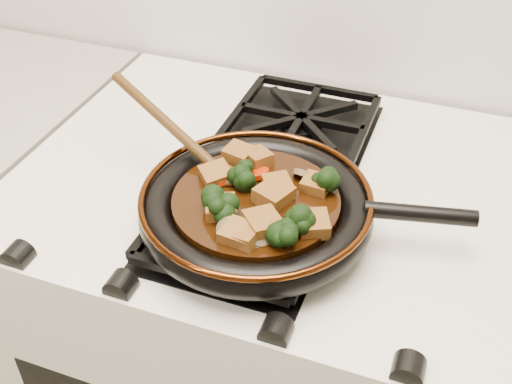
% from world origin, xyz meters
% --- Properties ---
extents(stove, '(0.76, 0.60, 0.90)m').
position_xyz_m(stove, '(0.00, 1.69, 0.45)').
color(stove, white).
rests_on(stove, ground).
extents(burner_grate_front, '(0.23, 0.23, 0.03)m').
position_xyz_m(burner_grate_front, '(0.00, 1.55, 0.91)').
color(burner_grate_front, black).
rests_on(burner_grate_front, stove).
extents(burner_grate_back, '(0.23, 0.23, 0.03)m').
position_xyz_m(burner_grate_back, '(0.00, 1.83, 0.91)').
color(burner_grate_back, black).
rests_on(burner_grate_back, stove).
extents(skillet, '(0.43, 0.31, 0.05)m').
position_xyz_m(skillet, '(0.02, 1.57, 0.94)').
color(skillet, black).
rests_on(skillet, burner_grate_front).
extents(braising_sauce, '(0.22, 0.22, 0.02)m').
position_xyz_m(braising_sauce, '(0.02, 1.56, 0.95)').
color(braising_sauce, black).
rests_on(braising_sauce, skillet).
extents(tofu_cube_0, '(0.05, 0.05, 0.02)m').
position_xyz_m(tofu_cube_0, '(0.04, 1.59, 0.97)').
color(tofu_cube_0, brown).
rests_on(tofu_cube_0, braising_sauce).
extents(tofu_cube_1, '(0.04, 0.04, 0.02)m').
position_xyz_m(tofu_cube_1, '(0.03, 1.49, 0.97)').
color(tofu_cube_1, brown).
rests_on(tofu_cube_1, braising_sauce).
extents(tofu_cube_2, '(0.05, 0.05, 0.02)m').
position_xyz_m(tofu_cube_2, '(-0.01, 1.52, 0.97)').
color(tofu_cube_2, brown).
rests_on(tofu_cube_2, braising_sauce).
extents(tofu_cube_3, '(0.04, 0.04, 0.02)m').
position_xyz_m(tofu_cube_3, '(0.09, 1.61, 0.97)').
color(tofu_cube_3, brown).
rests_on(tofu_cube_3, braising_sauce).
extents(tofu_cube_4, '(0.05, 0.05, 0.03)m').
position_xyz_m(tofu_cube_4, '(0.04, 1.57, 0.97)').
color(tofu_cube_4, brown).
rests_on(tofu_cube_4, braising_sauce).
extents(tofu_cube_5, '(0.06, 0.06, 0.03)m').
position_xyz_m(tofu_cube_5, '(0.05, 1.51, 0.97)').
color(tofu_cube_5, brown).
rests_on(tofu_cube_5, braising_sauce).
extents(tofu_cube_6, '(0.05, 0.05, 0.03)m').
position_xyz_m(tofu_cube_6, '(-0.05, 1.58, 0.97)').
color(tofu_cube_6, brown).
rests_on(tofu_cube_6, braising_sauce).
extents(tofu_cube_7, '(0.05, 0.05, 0.02)m').
position_xyz_m(tofu_cube_7, '(-0.01, 1.64, 0.97)').
color(tofu_cube_7, brown).
rests_on(tofu_cube_7, braising_sauce).
extents(tofu_cube_8, '(0.04, 0.04, 0.03)m').
position_xyz_m(tofu_cube_8, '(0.02, 1.49, 0.97)').
color(tofu_cube_8, brown).
rests_on(tofu_cube_8, braising_sauce).
extents(tofu_cube_9, '(0.04, 0.04, 0.02)m').
position_xyz_m(tofu_cube_9, '(-0.03, 1.64, 0.97)').
color(tofu_cube_9, brown).
rests_on(tofu_cube_9, braising_sauce).
extents(tofu_cube_10, '(0.05, 0.05, 0.02)m').
position_xyz_m(tofu_cube_10, '(0.10, 1.53, 0.97)').
color(tofu_cube_10, brown).
rests_on(tofu_cube_10, braising_sauce).
extents(broccoli_floret_0, '(0.08, 0.08, 0.06)m').
position_xyz_m(broccoli_floret_0, '(-0.01, 1.59, 0.97)').
color(broccoli_floret_0, black).
rests_on(broccoli_floret_0, braising_sauce).
extents(broccoli_floret_1, '(0.09, 0.08, 0.07)m').
position_xyz_m(broccoli_floret_1, '(-0.01, 1.52, 0.97)').
color(broccoli_floret_1, black).
rests_on(broccoli_floret_1, braising_sauce).
extents(broccoli_floret_2, '(0.07, 0.08, 0.06)m').
position_xyz_m(broccoli_floret_2, '(0.07, 1.50, 0.97)').
color(broccoli_floret_2, black).
rests_on(broccoli_floret_2, braising_sauce).
extents(broccoli_floret_3, '(0.09, 0.09, 0.06)m').
position_xyz_m(broccoli_floret_3, '(0.09, 1.52, 0.97)').
color(broccoli_floret_3, black).
rests_on(broccoli_floret_3, braising_sauce).
extents(broccoli_floret_4, '(0.08, 0.08, 0.06)m').
position_xyz_m(broccoli_floret_4, '(0.09, 1.61, 0.97)').
color(broccoli_floret_4, black).
rests_on(broccoli_floret_4, braising_sauce).
extents(broccoli_floret_5, '(0.09, 0.08, 0.07)m').
position_xyz_m(broccoli_floret_5, '(0.08, 1.50, 0.97)').
color(broccoli_floret_5, black).
rests_on(broccoli_floret_5, braising_sauce).
extents(carrot_coin_0, '(0.03, 0.03, 0.01)m').
position_xyz_m(carrot_coin_0, '(0.04, 1.56, 0.96)').
color(carrot_coin_0, '#B62205').
rests_on(carrot_coin_0, braising_sauce).
extents(carrot_coin_1, '(0.03, 0.03, 0.02)m').
position_xyz_m(carrot_coin_1, '(-0.04, 1.58, 0.96)').
color(carrot_coin_1, '#B62205').
rests_on(carrot_coin_1, braising_sauce).
extents(carrot_coin_2, '(0.03, 0.03, 0.01)m').
position_xyz_m(carrot_coin_2, '(0.07, 1.50, 0.96)').
color(carrot_coin_2, '#B62205').
rests_on(carrot_coin_2, braising_sauce).
extents(carrot_coin_3, '(0.03, 0.03, 0.02)m').
position_xyz_m(carrot_coin_3, '(0.01, 1.61, 0.96)').
color(carrot_coin_3, '#B62205').
rests_on(carrot_coin_3, braising_sauce).
extents(mushroom_slice_0, '(0.03, 0.03, 0.03)m').
position_xyz_m(mushroom_slice_0, '(0.06, 1.63, 0.97)').
color(mushroom_slice_0, brown).
rests_on(mushroom_slice_0, braising_sauce).
extents(mushroom_slice_1, '(0.05, 0.05, 0.03)m').
position_xyz_m(mushroom_slice_1, '(0.05, 1.49, 0.97)').
color(mushroom_slice_1, brown).
rests_on(mushroom_slice_1, braising_sauce).
extents(mushroom_slice_2, '(0.04, 0.04, 0.02)m').
position_xyz_m(mushroom_slice_2, '(0.05, 1.49, 0.97)').
color(mushroom_slice_2, brown).
rests_on(mushroom_slice_2, braising_sauce).
extents(mushroom_slice_3, '(0.04, 0.04, 0.03)m').
position_xyz_m(mushroom_slice_3, '(0.02, 1.49, 0.97)').
color(mushroom_slice_3, brown).
rests_on(mushroom_slice_3, braising_sauce).
extents(mushroom_slice_4, '(0.05, 0.05, 0.03)m').
position_xyz_m(mushroom_slice_4, '(0.04, 1.49, 0.97)').
color(mushroom_slice_4, brown).
rests_on(mushroom_slice_4, braising_sauce).
extents(wooden_spoon, '(0.15, 0.09, 0.24)m').
position_xyz_m(wooden_spoon, '(-0.10, 1.62, 0.98)').
color(wooden_spoon, '#42280E').
rests_on(wooden_spoon, braising_sauce).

